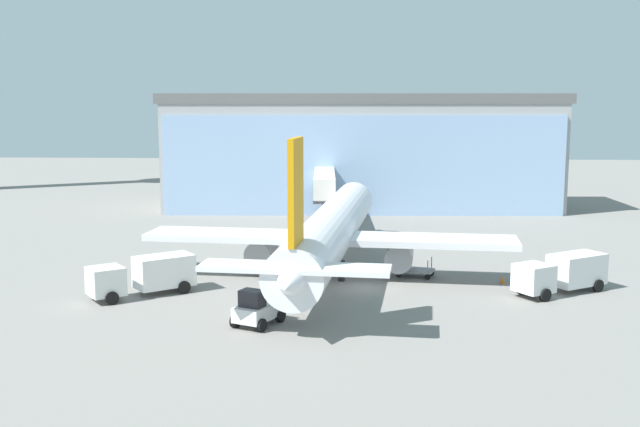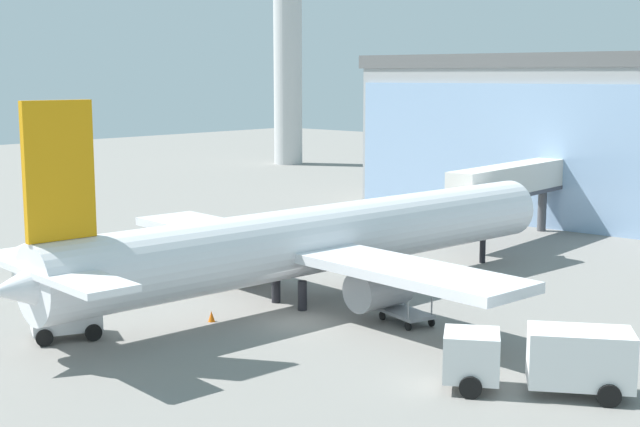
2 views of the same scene
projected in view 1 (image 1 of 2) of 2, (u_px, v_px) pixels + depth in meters
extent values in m
plane|color=gray|center=(362.00, 287.00, 54.66)|extent=(240.00, 240.00, 0.00)
cube|color=#A0A0A0|center=(361.00, 156.00, 93.56)|extent=(48.39, 14.10, 13.08)
cube|color=#94B3D8|center=(363.00, 166.00, 87.41)|extent=(46.99, 2.03, 11.77)
cube|color=#5F5F5F|center=(362.00, 99.00, 92.49)|extent=(49.36, 14.38, 1.20)
cube|color=beige|center=(324.00, 183.00, 80.80)|extent=(2.88, 15.00, 2.40)
cube|color=#3F3F47|center=(324.00, 193.00, 80.96)|extent=(2.92, 15.01, 0.30)
cylinder|color=#4C4C51|center=(324.00, 203.00, 86.77)|extent=(0.70, 0.70, 3.39)
cylinder|color=silver|center=(332.00, 229.00, 58.74)|extent=(7.00, 34.67, 3.72)
cone|color=silver|center=(354.00, 200.00, 75.60)|extent=(3.99, 3.34, 3.72)
cone|color=silver|center=(291.00, 282.00, 41.89)|extent=(3.71, 4.30, 3.35)
cube|color=silver|center=(329.00, 238.00, 57.12)|extent=(28.58, 6.89, 0.50)
cube|color=silver|center=(295.00, 268.00, 42.78)|extent=(11.18, 3.44, 0.30)
cube|color=orange|center=(296.00, 191.00, 42.62)|extent=(0.66, 3.22, 6.10)
cylinder|color=gray|center=(262.00, 252.00, 58.58)|extent=(2.40, 3.39, 2.10)
cylinder|color=gray|center=(399.00, 256.00, 57.03)|extent=(2.40, 3.39, 2.10)
cylinder|color=black|center=(312.00, 270.00, 56.64)|extent=(0.50, 0.50, 1.60)
cylinder|color=black|center=(341.00, 271.00, 56.32)|extent=(0.50, 0.50, 1.60)
cylinder|color=black|center=(351.00, 231.00, 73.07)|extent=(0.40, 0.40, 1.60)
cube|color=silver|center=(106.00, 281.00, 50.60)|extent=(3.08, 3.08, 1.90)
cube|color=white|center=(164.00, 271.00, 52.92)|extent=(4.51, 4.17, 2.20)
cylinder|color=black|center=(112.00, 298.00, 49.85)|extent=(0.90, 0.78, 0.90)
cylinder|color=black|center=(101.00, 291.00, 51.64)|extent=(0.90, 0.78, 0.90)
cylinder|color=black|center=(184.00, 287.00, 52.75)|extent=(0.90, 0.78, 0.90)
cylinder|color=black|center=(172.00, 281.00, 54.54)|extent=(0.90, 0.78, 0.90)
cube|color=silver|center=(534.00, 278.00, 51.44)|extent=(3.04, 3.04, 1.90)
cube|color=white|center=(577.00, 269.00, 53.47)|extent=(4.56, 4.00, 2.20)
cylinder|color=black|center=(545.00, 295.00, 50.64)|extent=(0.92, 0.74, 0.90)
cylinder|color=black|center=(522.00, 288.00, 52.53)|extent=(0.92, 0.74, 0.90)
cylinder|color=black|center=(598.00, 286.00, 53.17)|extent=(0.92, 0.74, 0.90)
cylinder|color=black|center=(574.00, 279.00, 55.07)|extent=(0.92, 0.74, 0.90)
cube|color=gray|center=(415.00, 270.00, 57.79)|extent=(3.15, 2.35, 0.16)
cylinder|color=black|center=(431.00, 273.00, 58.13)|extent=(0.46, 0.24, 0.44)
cylinder|color=gray|center=(432.00, 262.00, 58.00)|extent=(0.08, 0.08, 0.90)
cylinder|color=black|center=(427.00, 277.00, 56.79)|extent=(0.46, 0.24, 0.44)
cylinder|color=gray|center=(428.00, 266.00, 56.66)|extent=(0.08, 0.08, 0.90)
cylinder|color=black|center=(403.00, 271.00, 58.88)|extent=(0.46, 0.24, 0.44)
cylinder|color=gray|center=(403.00, 260.00, 58.76)|extent=(0.08, 0.08, 0.90)
cylinder|color=black|center=(399.00, 275.00, 57.54)|extent=(0.46, 0.24, 0.44)
cylinder|color=gray|center=(399.00, 264.00, 57.42)|extent=(0.08, 0.08, 0.90)
cube|color=silver|center=(258.00, 311.00, 45.36)|extent=(2.98, 3.66, 0.90)
cube|color=#26262B|center=(252.00, 298.00, 44.65)|extent=(1.69, 1.49, 1.00)
cylinder|color=black|center=(256.00, 312.00, 46.82)|extent=(0.65, 0.87, 0.80)
cylinder|color=black|center=(280.00, 316.00, 45.99)|extent=(0.65, 0.87, 0.80)
cylinder|color=black|center=(235.00, 321.00, 44.86)|extent=(0.65, 0.87, 0.80)
cylinder|color=black|center=(261.00, 325.00, 44.03)|extent=(0.65, 0.87, 0.80)
cone|color=orange|center=(313.00, 293.00, 51.79)|extent=(0.36, 0.36, 0.55)
cone|color=orange|center=(502.00, 280.00, 55.58)|extent=(0.36, 0.36, 0.55)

